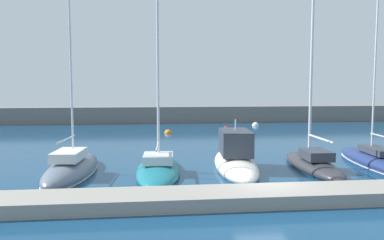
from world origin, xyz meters
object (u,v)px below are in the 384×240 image
sailboat_charcoal_fourth (313,162)px  sailboat_teal_second (158,167)px  mooring_buoy_red (226,129)px  mooring_buoy_white (255,126)px  sailboat_slate_nearest (72,169)px  mooring_buoy_orange (168,133)px  sailboat_navy_fifth (375,160)px  motorboat_ivory_third (235,159)px

sailboat_charcoal_fourth → sailboat_teal_second: bearing=91.7°
sailboat_teal_second → mooring_buoy_red: (8.21, 21.36, -0.33)m
sailboat_charcoal_fourth → mooring_buoy_white: 24.91m
mooring_buoy_red → sailboat_teal_second: bearing=-111.0°
sailboat_slate_nearest → sailboat_charcoal_fourth: size_ratio=0.99×
sailboat_slate_nearest → sailboat_charcoal_fourth: 13.95m
sailboat_charcoal_fourth → mooring_buoy_orange: (-7.72, 18.16, -0.46)m
mooring_buoy_white → mooring_buoy_red: (-4.39, -3.22, 0.00)m
sailboat_navy_fifth → mooring_buoy_white: bearing=6.9°
sailboat_charcoal_fourth → mooring_buoy_red: (-0.92, 21.44, -0.46)m
sailboat_teal_second → mooring_buoy_white: 27.62m
sailboat_teal_second → mooring_buoy_red: sailboat_teal_second is taller
mooring_buoy_orange → mooring_buoy_red: mooring_buoy_orange is taller
mooring_buoy_white → sailboat_slate_nearest: bearing=-125.5°
mooring_buoy_orange → mooring_buoy_red: size_ratio=1.23×
motorboat_ivory_third → mooring_buoy_orange: 17.81m
mooring_buoy_orange → mooring_buoy_red: 7.56m
sailboat_charcoal_fourth → mooring_buoy_orange: bearing=25.2°
sailboat_teal_second → sailboat_slate_nearest: bearing=91.5°
sailboat_slate_nearest → mooring_buoy_red: sailboat_slate_nearest is taller
sailboat_slate_nearest → sailboat_navy_fifth: (18.35, 0.50, 0.01)m
mooring_buoy_red → sailboat_navy_fifth: bearing=-75.6°
sailboat_charcoal_fourth → sailboat_slate_nearest: bearing=91.2°
sailboat_teal_second → motorboat_ivory_third: sailboat_teal_second is taller
sailboat_slate_nearest → sailboat_teal_second: 4.82m
sailboat_charcoal_fourth → mooring_buoy_white: (3.47, 24.66, -0.46)m
sailboat_slate_nearest → sailboat_charcoal_fourth: sailboat_charcoal_fourth is taller
sailboat_navy_fifth → mooring_buoy_white: 23.95m
mooring_buoy_orange → mooring_buoy_white: size_ratio=0.94×
sailboat_slate_nearest → sailboat_teal_second: sailboat_teal_second is taller
sailboat_teal_second → mooring_buoy_orange: 18.14m
mooring_buoy_orange → sailboat_slate_nearest: bearing=-109.1°
sailboat_navy_fifth → mooring_buoy_orange: 21.24m
motorboat_ivory_third → mooring_buoy_red: size_ratio=13.34×
sailboat_teal_second → mooring_buoy_white: (12.60, 24.58, -0.33)m
sailboat_teal_second → mooring_buoy_white: bearing=-23.8°
sailboat_slate_nearest → sailboat_charcoal_fourth: (13.95, -0.23, 0.13)m
motorboat_ivory_third → sailboat_navy_fifth: size_ratio=0.49×
sailboat_charcoal_fourth → mooring_buoy_red: sailboat_charcoal_fourth is taller
motorboat_ivory_third → mooring_buoy_white: 25.32m
sailboat_teal_second → mooring_buoy_red: size_ratio=26.19×
sailboat_charcoal_fourth → mooring_buoy_red: 21.46m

